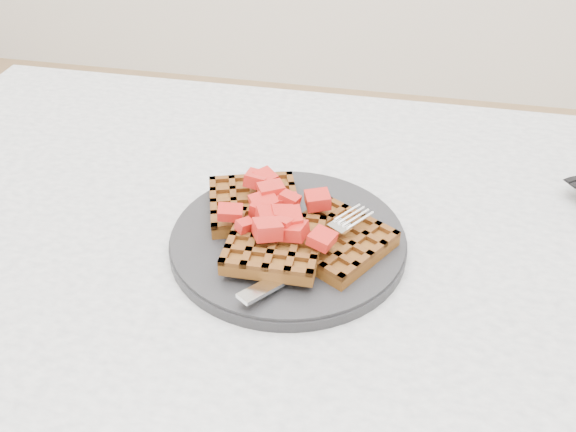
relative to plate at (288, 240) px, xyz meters
The scene contains 5 objects.
table 0.14m from the plate, 25.67° to the right, with size 1.20×0.80×0.75m.
plate is the anchor object (origin of this frame).
waffles 0.02m from the plate, 87.49° to the right, with size 0.22×0.18×0.03m.
strawberry_pile 0.05m from the plate, ahead, with size 0.15×0.15×0.02m, color #A30200, non-canonical shape.
fork 0.05m from the plate, 45.14° to the right, with size 0.02×0.18×0.02m, color silver, non-canonical shape.
Camera 1 is at (0.05, -0.48, 1.18)m, focal length 40.00 mm.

